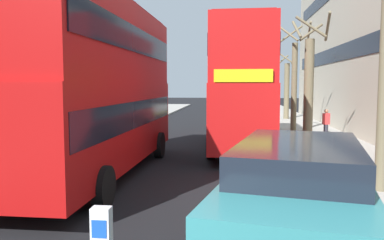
% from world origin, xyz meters
% --- Properties ---
extents(sidewalk_right, '(4.00, 80.00, 0.14)m').
position_xyz_m(sidewalk_right, '(6.50, 16.00, 0.07)').
color(sidewalk_right, '#9E9991').
rests_on(sidewalk_right, ground).
extents(sidewalk_left, '(4.00, 80.00, 0.14)m').
position_xyz_m(sidewalk_left, '(-6.50, 16.00, 0.07)').
color(sidewalk_left, '#9E9991').
rests_on(sidewalk_left, ground).
extents(kerb_line_outer, '(0.10, 56.00, 0.01)m').
position_xyz_m(kerb_line_outer, '(4.40, 14.00, 0.00)').
color(kerb_line_outer, yellow).
rests_on(kerb_line_outer, ground).
extents(kerb_line_inner, '(0.10, 56.00, 0.01)m').
position_xyz_m(kerb_line_inner, '(4.24, 14.00, 0.00)').
color(kerb_line_inner, yellow).
rests_on(kerb_line_inner, ground).
extents(double_decker_bus_away, '(2.90, 10.84, 5.64)m').
position_xyz_m(double_decker_bus_away, '(-2.43, 10.32, 3.03)').
color(double_decker_bus_away, '#B20F0F').
rests_on(double_decker_bus_away, ground).
extents(double_decker_bus_oncoming, '(2.94, 10.85, 5.64)m').
position_xyz_m(double_decker_bus_oncoming, '(2.30, 16.86, 3.03)').
color(double_decker_bus_oncoming, red).
rests_on(double_decker_bus_oncoming, ground).
extents(taxi_minivan, '(2.81, 5.09, 2.12)m').
position_xyz_m(taxi_minivan, '(2.82, 3.65, 1.07)').
color(taxi_minivan, teal).
rests_on(taxi_minivan, ground).
extents(pedestrian_far, '(0.34, 0.22, 1.62)m').
position_xyz_m(pedestrian_far, '(6.55, 18.30, 0.99)').
color(pedestrian_far, '#2D2D38').
rests_on(pedestrian_far, sidewalk_right).
extents(street_tree_near, '(1.60, 1.67, 5.59)m').
position_xyz_m(street_tree_near, '(6.30, 31.62, 2.63)').
color(street_tree_near, '#6B6047').
rests_on(street_tree_near, sidewalk_right).
extents(street_tree_mid, '(2.00, 2.16, 6.49)m').
position_xyz_m(street_tree_mid, '(5.48, 22.05, 3.18)').
color(street_tree_mid, '#6B6047').
rests_on(street_tree_mid, sidewalk_right).
extents(street_tree_far, '(1.67, 1.56, 6.01)m').
position_xyz_m(street_tree_far, '(5.31, 16.45, 2.86)').
color(street_tree_far, '#6B6047').
rests_on(street_tree_far, sidewalk_right).
extents(street_tree_distant, '(1.87, 1.84, 6.45)m').
position_xyz_m(street_tree_distant, '(5.83, 8.80, 3.15)').
color(street_tree_distant, '#6B6047').
rests_on(street_tree_distant, sidewalk_right).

